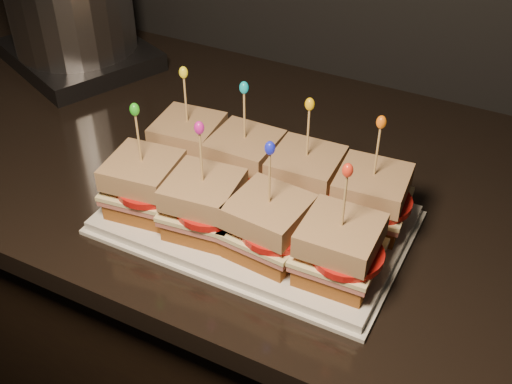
% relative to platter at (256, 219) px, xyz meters
% --- Properties ---
extents(granite_slab, '(2.42, 0.66, 0.03)m').
position_rel_platter_xyz_m(granite_slab, '(0.07, 0.13, -0.03)').
color(granite_slab, black).
rests_on(granite_slab, cabinet).
extents(platter, '(0.38, 0.24, 0.02)m').
position_rel_platter_xyz_m(platter, '(0.00, 0.00, 0.00)').
color(platter, silver).
rests_on(platter, granite_slab).
extents(platter_rim, '(0.39, 0.25, 0.01)m').
position_rel_platter_xyz_m(platter_rim, '(0.00, 0.00, -0.01)').
color(platter_rim, silver).
rests_on(platter_rim, granite_slab).
extents(sandwich_0_bread_bot, '(0.09, 0.09, 0.02)m').
position_rel_platter_xyz_m(sandwich_0_bread_bot, '(-0.14, 0.05, 0.02)').
color(sandwich_0_bread_bot, brown).
rests_on(sandwich_0_bread_bot, platter).
extents(sandwich_0_ham, '(0.10, 0.10, 0.01)m').
position_rel_platter_xyz_m(sandwich_0_ham, '(-0.14, 0.05, 0.04)').
color(sandwich_0_ham, '#B6534D').
rests_on(sandwich_0_ham, sandwich_0_bread_bot).
extents(sandwich_0_cheese, '(0.10, 0.10, 0.01)m').
position_rel_platter_xyz_m(sandwich_0_cheese, '(-0.14, 0.05, 0.04)').
color(sandwich_0_cheese, '#F2E7A4').
rests_on(sandwich_0_cheese, sandwich_0_ham).
extents(sandwich_0_tomato, '(0.08, 0.08, 0.01)m').
position_rel_platter_xyz_m(sandwich_0_tomato, '(-0.12, 0.05, 0.05)').
color(sandwich_0_tomato, red).
rests_on(sandwich_0_tomato, sandwich_0_cheese).
extents(sandwich_0_bread_top, '(0.09, 0.09, 0.03)m').
position_rel_platter_xyz_m(sandwich_0_bread_top, '(-0.14, 0.05, 0.07)').
color(sandwich_0_bread_top, brown).
rests_on(sandwich_0_bread_top, sandwich_0_tomato).
extents(sandwich_0_pick, '(0.00, 0.00, 0.09)m').
position_rel_platter_xyz_m(sandwich_0_pick, '(-0.14, 0.05, 0.11)').
color(sandwich_0_pick, tan).
rests_on(sandwich_0_pick, sandwich_0_bread_top).
extents(sandwich_0_frill, '(0.01, 0.01, 0.02)m').
position_rel_platter_xyz_m(sandwich_0_frill, '(-0.14, 0.05, 0.16)').
color(sandwich_0_frill, yellow).
rests_on(sandwich_0_frill, sandwich_0_pick).
extents(sandwich_1_bread_bot, '(0.08, 0.08, 0.02)m').
position_rel_platter_xyz_m(sandwich_1_bread_bot, '(-0.05, 0.05, 0.02)').
color(sandwich_1_bread_bot, brown).
rests_on(sandwich_1_bread_bot, platter).
extents(sandwich_1_ham, '(0.09, 0.09, 0.01)m').
position_rel_platter_xyz_m(sandwich_1_ham, '(-0.05, 0.05, 0.04)').
color(sandwich_1_ham, '#B6534D').
rests_on(sandwich_1_ham, sandwich_1_bread_bot).
extents(sandwich_1_cheese, '(0.09, 0.09, 0.01)m').
position_rel_platter_xyz_m(sandwich_1_cheese, '(-0.05, 0.05, 0.04)').
color(sandwich_1_cheese, '#F2E7A4').
rests_on(sandwich_1_cheese, sandwich_1_ham).
extents(sandwich_1_tomato, '(0.08, 0.08, 0.01)m').
position_rel_platter_xyz_m(sandwich_1_tomato, '(-0.03, 0.05, 0.05)').
color(sandwich_1_tomato, red).
rests_on(sandwich_1_tomato, sandwich_1_cheese).
extents(sandwich_1_bread_top, '(0.09, 0.09, 0.03)m').
position_rel_platter_xyz_m(sandwich_1_bread_top, '(-0.05, 0.05, 0.07)').
color(sandwich_1_bread_top, brown).
rests_on(sandwich_1_bread_top, sandwich_1_tomato).
extents(sandwich_1_pick, '(0.00, 0.00, 0.09)m').
position_rel_platter_xyz_m(sandwich_1_pick, '(-0.05, 0.05, 0.11)').
color(sandwich_1_pick, tan).
rests_on(sandwich_1_pick, sandwich_1_bread_top).
extents(sandwich_1_frill, '(0.01, 0.01, 0.02)m').
position_rel_platter_xyz_m(sandwich_1_frill, '(-0.05, 0.05, 0.16)').
color(sandwich_1_frill, '#0CA7BB').
rests_on(sandwich_1_frill, sandwich_1_pick).
extents(sandwich_2_bread_bot, '(0.09, 0.09, 0.02)m').
position_rel_platter_xyz_m(sandwich_2_bread_bot, '(0.05, 0.05, 0.02)').
color(sandwich_2_bread_bot, brown).
rests_on(sandwich_2_bread_bot, platter).
extents(sandwich_2_ham, '(0.10, 0.09, 0.01)m').
position_rel_platter_xyz_m(sandwich_2_ham, '(0.05, 0.05, 0.04)').
color(sandwich_2_ham, '#B6534D').
rests_on(sandwich_2_ham, sandwich_2_bread_bot).
extents(sandwich_2_cheese, '(0.10, 0.10, 0.01)m').
position_rel_platter_xyz_m(sandwich_2_cheese, '(0.05, 0.05, 0.04)').
color(sandwich_2_cheese, '#F2E7A4').
rests_on(sandwich_2_cheese, sandwich_2_ham).
extents(sandwich_2_tomato, '(0.08, 0.08, 0.01)m').
position_rel_platter_xyz_m(sandwich_2_tomato, '(0.06, 0.05, 0.05)').
color(sandwich_2_tomato, red).
rests_on(sandwich_2_tomato, sandwich_2_cheese).
extents(sandwich_2_bread_top, '(0.09, 0.09, 0.03)m').
position_rel_platter_xyz_m(sandwich_2_bread_top, '(0.05, 0.05, 0.07)').
color(sandwich_2_bread_top, brown).
rests_on(sandwich_2_bread_top, sandwich_2_tomato).
extents(sandwich_2_pick, '(0.00, 0.00, 0.09)m').
position_rel_platter_xyz_m(sandwich_2_pick, '(0.05, 0.05, 0.11)').
color(sandwich_2_pick, tan).
rests_on(sandwich_2_pick, sandwich_2_bread_top).
extents(sandwich_2_frill, '(0.01, 0.01, 0.02)m').
position_rel_platter_xyz_m(sandwich_2_frill, '(0.05, 0.05, 0.16)').
color(sandwich_2_frill, '#E9AF0C').
rests_on(sandwich_2_frill, sandwich_2_pick).
extents(sandwich_3_bread_bot, '(0.09, 0.09, 0.02)m').
position_rel_platter_xyz_m(sandwich_3_bread_bot, '(0.14, 0.05, 0.02)').
color(sandwich_3_bread_bot, brown).
rests_on(sandwich_3_bread_bot, platter).
extents(sandwich_3_ham, '(0.10, 0.10, 0.01)m').
position_rel_platter_xyz_m(sandwich_3_ham, '(0.14, 0.05, 0.04)').
color(sandwich_3_ham, '#B6534D').
rests_on(sandwich_3_ham, sandwich_3_bread_bot).
extents(sandwich_3_cheese, '(0.10, 0.10, 0.01)m').
position_rel_platter_xyz_m(sandwich_3_cheese, '(0.14, 0.05, 0.04)').
color(sandwich_3_cheese, '#F2E7A4').
rests_on(sandwich_3_cheese, sandwich_3_ham).
extents(sandwich_3_tomato, '(0.08, 0.08, 0.01)m').
position_rel_platter_xyz_m(sandwich_3_tomato, '(0.15, 0.05, 0.05)').
color(sandwich_3_tomato, red).
rests_on(sandwich_3_tomato, sandwich_3_cheese).
extents(sandwich_3_bread_top, '(0.09, 0.09, 0.03)m').
position_rel_platter_xyz_m(sandwich_3_bread_top, '(0.14, 0.05, 0.07)').
color(sandwich_3_bread_top, brown).
rests_on(sandwich_3_bread_top, sandwich_3_tomato).
extents(sandwich_3_pick, '(0.00, 0.00, 0.09)m').
position_rel_platter_xyz_m(sandwich_3_pick, '(0.14, 0.05, 0.11)').
color(sandwich_3_pick, tan).
rests_on(sandwich_3_pick, sandwich_3_bread_top).
extents(sandwich_3_frill, '(0.01, 0.01, 0.02)m').
position_rel_platter_xyz_m(sandwich_3_frill, '(0.14, 0.05, 0.16)').
color(sandwich_3_frill, orange).
rests_on(sandwich_3_frill, sandwich_3_pick).
extents(sandwich_4_bread_bot, '(0.09, 0.09, 0.02)m').
position_rel_platter_xyz_m(sandwich_4_bread_bot, '(-0.14, -0.05, 0.02)').
color(sandwich_4_bread_bot, brown).
rests_on(sandwich_4_bread_bot, platter).
extents(sandwich_4_ham, '(0.10, 0.10, 0.01)m').
position_rel_platter_xyz_m(sandwich_4_ham, '(-0.14, -0.05, 0.04)').
color(sandwich_4_ham, '#B6534D').
rests_on(sandwich_4_ham, sandwich_4_bread_bot).
extents(sandwich_4_cheese, '(0.11, 0.10, 0.01)m').
position_rel_platter_xyz_m(sandwich_4_cheese, '(-0.14, -0.05, 0.04)').
color(sandwich_4_cheese, '#F2E7A4').
rests_on(sandwich_4_cheese, sandwich_4_ham).
extents(sandwich_4_tomato, '(0.08, 0.08, 0.01)m').
position_rel_platter_xyz_m(sandwich_4_tomato, '(-0.12, -0.06, 0.05)').
color(sandwich_4_tomato, red).
rests_on(sandwich_4_tomato, sandwich_4_cheese).
extents(sandwich_4_bread_top, '(0.10, 0.10, 0.03)m').
position_rel_platter_xyz_m(sandwich_4_bread_top, '(-0.14, -0.05, 0.07)').
color(sandwich_4_bread_top, brown).
rests_on(sandwich_4_bread_top, sandwich_4_tomato).
extents(sandwich_4_pick, '(0.00, 0.00, 0.09)m').
position_rel_platter_xyz_m(sandwich_4_pick, '(-0.14, -0.05, 0.11)').
color(sandwich_4_pick, tan).
rests_on(sandwich_4_pick, sandwich_4_bread_top).
extents(sandwich_4_frill, '(0.01, 0.01, 0.02)m').
position_rel_platter_xyz_m(sandwich_4_frill, '(-0.14, -0.05, 0.16)').
color(sandwich_4_frill, green).
rests_on(sandwich_4_frill, sandwich_4_pick).
extents(sandwich_5_bread_bot, '(0.09, 0.09, 0.02)m').
position_rel_platter_xyz_m(sandwich_5_bread_bot, '(-0.05, -0.05, 0.02)').
color(sandwich_5_bread_bot, brown).
rests_on(sandwich_5_bread_bot, platter).
extents(sandwich_5_ham, '(0.10, 0.10, 0.01)m').
position_rel_platter_xyz_m(sandwich_5_ham, '(-0.05, -0.05, 0.04)').
color(sandwich_5_ham, '#B6534D').
rests_on(sandwich_5_ham, sandwich_5_bread_bot).
extents(sandwich_5_cheese, '(0.10, 0.10, 0.01)m').
position_rel_platter_xyz_m(sandwich_5_cheese, '(-0.05, -0.05, 0.04)').
color(sandwich_5_cheese, '#F2E7A4').
rests_on(sandwich_5_cheese, sandwich_5_ham).
extents(sandwich_5_tomato, '(0.08, 0.08, 0.01)m').
position_rel_platter_xyz_m(sandwich_5_tomato, '(-0.03, -0.06, 0.05)').
color(sandwich_5_tomato, red).
rests_on(sandwich_5_tomato, sandwich_5_cheese).
extents(sandwich_5_bread_top, '(0.10, 0.10, 0.03)m').
position_rel_platter_xyz_m(sandwich_5_bread_top, '(-0.05, -0.05, 0.07)').
color(sandwich_5_bread_top, brown).
rests_on(sandwich_5_bread_top, sandwich_5_tomato).
extents(sandwich_5_pick, '(0.00, 0.00, 0.09)m').
position_rel_platter_xyz_m(sandwich_5_pick, '(-0.05, -0.05, 0.11)').
color(sandwich_5_pick, tan).
rests_on(sandwich_5_pick, sandwich_5_bread_top).
extents(sandwich_5_frill, '(0.01, 0.01, 0.02)m').
position_rel_platter_xyz_m(sandwich_5_frill, '(-0.05, -0.05, 0.16)').
color(sandwich_5_frill, '#BF1A8E').
rests_on(sandwich_5_frill, sandwich_5_pick).
extents(sandwich_6_bread_bot, '(0.09, 0.09, 0.02)m').
position_rel_platter_xyz_m(sandwich_6_bread_bot, '(0.05, -0.05, 0.02)').
color(sandwich_6_bread_bot, brown).
rests_on(sandwich_6_bread_bot, platter).
extents(sandwich_6_ham, '(0.10, 0.10, 0.01)m').
position_rel_platter_xyz_m(sandwich_6_ham, '(0.05, -0.05, 0.04)').
color(sandwich_6_ham, '#B6534D').
rests_on(sandwich_6_ham, sandwich_6_bread_bot).
extents(sandwich_6_cheese, '(0.10, 0.10, 0.01)m').
position_rel_platter_xyz_m(sandwich_6_cheese, '(0.05, -0.05, 0.04)').
color(sandwich_6_cheese, '#F2E7A4').
rests_on(sandwich_6_cheese, sandwich_6_ham).
extents(sandwich_6_tomato, '(0.08, 0.08, 0.01)m').
position_rel_platter_xyz_m(sandwich_6_tomato, '(0.06, -0.06, 0.05)').
color(sandwich_6_tomato, red).
rests_on(sandwich_6_tomato, sandwich_6_cheese).
extents(sandwich_6_bread_top, '(0.09, 0.09, 0.03)m').
position_rel_platter_xyz_m(sandwich_6_bread_top, '(0.05, -0.05, 0.07)').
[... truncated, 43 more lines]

